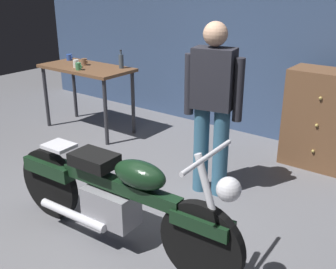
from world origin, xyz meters
The scene contains 11 objects.
ground_plane centered at (0.00, 0.00, 0.00)m, with size 12.00×12.00×0.00m, color slate.
back_wall centered at (0.00, 2.80, 1.55)m, with size 8.00×0.12×3.10m, color #384C70.
workbench centered at (-1.95, 1.55, 0.79)m, with size 1.30×0.64×0.90m.
motorcycle centered at (0.22, -0.17, 0.45)m, with size 2.19×0.60×1.00m.
person_standing centered at (0.34, 1.02, 0.93)m, with size 0.56×0.29×1.67m.
wooden_dresser centered at (1.01, 2.30, 0.55)m, with size 0.80×0.47×1.10m.
mug_green_speckled centered at (-1.86, 1.34, 0.95)m, with size 0.10×0.07×0.09m.
mug_blue_enamel centered at (-2.46, 1.70, 0.94)m, with size 0.11×0.08×0.09m.
mug_brown_stoneware centered at (-2.03, 1.59, 0.95)m, with size 0.11×0.08×0.09m.
mug_white_ceramic centered at (-2.00, 1.42, 0.95)m, with size 0.11×0.07×0.10m.
bottle centered at (-1.49, 1.75, 1.00)m, with size 0.06×0.06×0.24m.
Camera 1 is at (2.19, -2.14, 2.03)m, focal length 43.59 mm.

